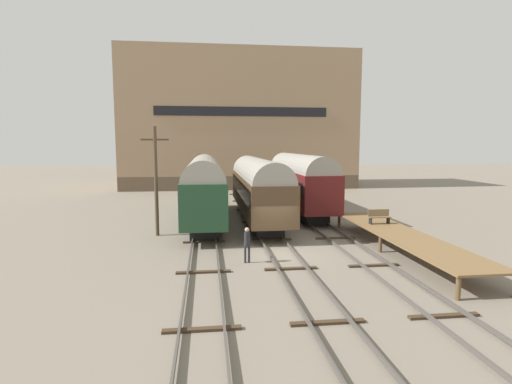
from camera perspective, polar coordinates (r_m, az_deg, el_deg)
The scene contains 12 objects.
ground_plane at distance 22.74m, azimuth 3.40°, elevation -8.72°, with size 200.00×200.00×0.00m, color slate.
track_left at distance 22.35m, azimuth -7.46°, elevation -8.67°, with size 2.60×60.00×0.26m.
track_middle at distance 22.70m, azimuth 3.40°, elevation -8.37°, with size 2.60×60.00×0.26m.
track_right at distance 23.82m, azimuth 13.57°, elevation -7.83°, with size 2.60×60.00×0.26m.
train_car_green at distance 31.38m, azimuth -7.42°, elevation 0.99°, with size 2.91×16.77×5.17m.
train_car_maroon at distance 35.88m, azimuth 6.26°, elevation 1.79°, with size 2.93×15.42×5.25m.
train_car_brown at distance 31.69m, azimuth 0.26°, elevation 0.94°, with size 2.95×16.80×5.03m.
station_platform at distance 24.28m, azimuth 20.03°, elevation -5.80°, with size 2.76×14.49×1.04m.
bench at distance 26.78m, azimuth 17.17°, elevation -3.31°, with size 1.40×0.40×0.91m.
person_worker at distance 20.66m, azimuth -1.29°, elevation -7.07°, with size 0.32×0.32×1.86m.
utility_pole at distance 27.26m, azimuth -14.10°, elevation 1.79°, with size 1.80×0.24×7.28m.
warehouse_building at distance 60.21m, azimuth -2.57°, elevation 10.01°, with size 32.59×13.43×19.02m.
Camera 1 is at (-4.01, -21.55, 6.05)m, focal length 28.00 mm.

